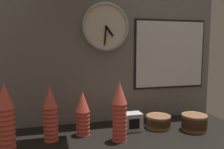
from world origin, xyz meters
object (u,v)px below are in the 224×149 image
menu_board (170,54)px  cup_stack_left (6,120)px  bowl_stack_right (158,121)px  cup_stack_center_left (50,113)px  wall_clock (106,27)px  cup_stack_center (83,113)px  bowl_stack_far_right (194,122)px  cup_stack_center_right (120,111)px  napkin_dispenser (132,122)px

menu_board → cup_stack_left: bearing=-160.3°
bowl_stack_right → cup_stack_center_left: bearing=-177.6°
wall_clock → cup_stack_left: bearing=-147.3°
cup_stack_center → bowl_stack_far_right: cup_stack_center is taller
cup_stack_center → bowl_stack_far_right: 0.61m
cup_stack_center → menu_board: bearing=16.7°
cup_stack_center_left → wall_clock: size_ratio=0.97×
cup_stack_left → cup_stack_center_left: size_ratio=1.15×
bowl_stack_far_right → wall_clock: bearing=148.5°
cup_stack_left → bowl_stack_far_right: (0.95, 0.06, -0.11)m
cup_stack_center_right → bowl_stack_right: 0.31m
cup_stack_center_left → bowl_stack_right: bearing=2.4°
cup_stack_center_right → menu_board: size_ratio=0.60×
cup_stack_center_left → cup_stack_center_right: bearing=-15.4°
cup_stack_center_right → cup_stack_center: bearing=142.8°
wall_clock → napkin_dispenser: 0.57m
cup_stack_center_left → bowl_stack_far_right: size_ratio=1.95×
cup_stack_center → bowl_stack_right: 0.44m
cup_stack_center → napkin_dispenser: cup_stack_center is taller
cup_stack_center_left → bowl_stack_far_right: (0.77, -0.06, -0.09)m
cup_stack_left → cup_stack_center_right: cup_stack_left is taller
bowl_stack_far_right → bowl_stack_right: size_ratio=1.00×
menu_board → cup_stack_center: bearing=-163.3°
cup_stack_center_left → cup_stack_center: cup_stack_center_left is taller
wall_clock → cup_stack_center: bearing=-134.5°
cup_stack_center_left → napkin_dispenser: size_ratio=2.57×
cup_stack_center → menu_board: 0.69m
bowl_stack_right → wall_clock: bearing=145.6°
bowl_stack_right → wall_clock: 0.62m
cup_stack_center_right → cup_stack_center_left: size_ratio=1.08×
wall_clock → bowl_stack_far_right: bearing=-31.5°
cup_stack_left → cup_stack_center_right: 0.51m
menu_board → napkin_dispenser: bearing=-150.0°
wall_clock → napkin_dispenser: bearing=-60.2°
cup_stack_center_left → wall_clock: (0.33, 0.20, 0.44)m
bowl_stack_right → napkin_dispenser: napkin_dispenser is taller
cup_stack_center → napkin_dispenser: size_ratio=2.18×
bowl_stack_right → napkin_dispenser: 0.16m
cup_stack_center_left → napkin_dispenser: 0.44m
cup_stack_center → bowl_stack_far_right: (0.60, -0.10, -0.07)m
cup_stack_center → cup_stack_center_right: bearing=-37.2°
bowl_stack_right → napkin_dispenser: (-0.16, 0.00, 0.01)m
menu_board → bowl_stack_right: bearing=-131.3°
bowl_stack_right → wall_clock: size_ratio=0.50×
cup_stack_center_left → bowl_stack_right: 0.60m
cup_stack_left → bowl_stack_far_right: size_ratio=2.24×
wall_clock → menu_board: (0.43, 0.01, -0.17)m
cup_stack_center_right → menu_board: 0.59m
cup_stack_center_left → bowl_stack_far_right: bearing=-4.6°
cup_stack_left → napkin_dispenser: cup_stack_left is taller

